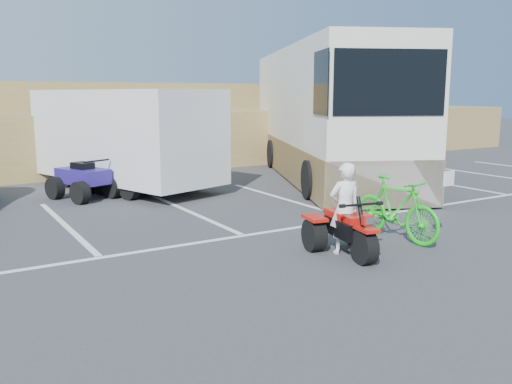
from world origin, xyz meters
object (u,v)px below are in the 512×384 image
red_trike_atv (348,255)px  cargo_trailer (125,136)px  quad_atv_blue (84,199)px  green_dirt_bike (396,208)px  rider (345,208)px  quad_atv_green (128,194)px  rv_motorhome (325,123)px

red_trike_atv → cargo_trailer: size_ratio=0.23×
quad_atv_blue → green_dirt_bike: bearing=-82.5°
rider → green_dirt_bike: size_ratio=0.79×
rider → cargo_trailer: (-1.09, 8.11, 0.72)m
quad_atv_blue → quad_atv_green: 1.16m
quad_atv_blue → red_trike_atv: bearing=-92.8°
rider → green_dirt_bike: 1.39m
red_trike_atv → rider: (0.03, 0.15, 0.77)m
cargo_trailer → rv_motorhome: bearing=-27.2°
rv_motorhome → quad_atv_green: 6.78m
rv_motorhome → quad_atv_green: rv_motorhome is taller
green_dirt_bike → quad_atv_blue: 8.01m
rider → quad_atv_blue: (-2.52, 7.16, -0.77)m
red_trike_atv → rv_motorhome: size_ratio=0.13×
green_dirt_bike → quad_atv_blue: green_dirt_bike is taller
cargo_trailer → rv_motorhome: 6.36m
green_dirt_bike → rv_motorhome: 7.99m
quad_atv_green → cargo_trailer: bearing=48.8°
cargo_trailer → quad_atv_blue: size_ratio=3.96×
red_trike_atv → rv_motorhome: (5.22, 7.25, 1.73)m
rider → rv_motorhome: (5.19, 7.10, 0.97)m
rider → green_dirt_bike: rider is taller
quad_atv_blue → rider: bearing=-92.2°
rider → quad_atv_blue: size_ratio=0.96×
rv_motorhome → quad_atv_blue: size_ratio=7.04×
quad_atv_green → red_trike_atv: bearing=-104.6°
cargo_trailer → red_trike_atv: bearing=-100.7°
green_dirt_bike → quad_atv_blue: (-3.89, 6.97, -0.58)m
rv_motorhome → quad_atv_green: bearing=-156.5°
green_dirt_bike → quad_atv_blue: bearing=114.8°
green_dirt_bike → quad_atv_green: 7.52m
rider → quad_atv_green: rider is taller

